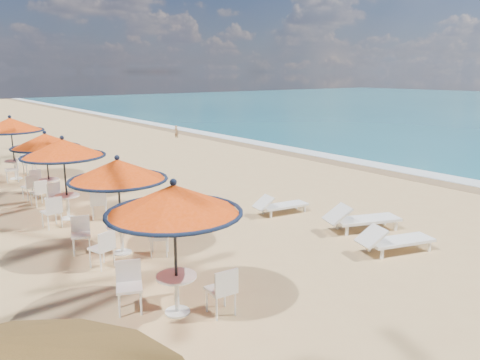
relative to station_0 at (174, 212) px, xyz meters
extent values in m
plane|color=tan|center=(5.45, -0.30, -1.96)|extent=(160.00, 160.00, 0.00)
cube|color=white|center=(14.75, 9.70, -1.96)|extent=(1.20, 140.00, 0.04)
cube|color=olive|center=(13.85, 9.70, -1.96)|extent=(1.40, 140.00, 0.02)
cylinder|color=black|center=(0.00, 0.00, -0.73)|extent=(0.05, 0.05, 2.47)
cone|color=#E84814|center=(0.00, 0.00, 0.24)|extent=(2.47, 2.47, 0.54)
torus|color=black|center=(0.00, 0.00, -0.01)|extent=(2.47, 2.47, 0.08)
sphere|color=black|center=(0.00, 0.00, 0.55)|extent=(0.13, 0.13, 0.13)
cylinder|color=white|center=(0.00, 0.00, -1.23)|extent=(0.75, 0.75, 0.04)
cylinder|color=white|center=(0.00, 0.00, -1.59)|extent=(0.09, 0.09, 0.75)
cylinder|color=black|center=(0.41, 3.40, -0.78)|extent=(0.05, 0.05, 2.37)
cone|color=#E84814|center=(0.41, 3.40, 0.15)|extent=(2.37, 2.37, 0.52)
torus|color=black|center=(0.41, 3.40, -0.09)|extent=(2.37, 2.37, 0.07)
sphere|color=black|center=(0.41, 3.40, 0.45)|extent=(0.12, 0.12, 0.12)
cylinder|color=white|center=(0.41, 3.40, -1.26)|extent=(0.72, 0.72, 0.04)
cylinder|color=white|center=(0.41, 3.40, -1.60)|extent=(0.08, 0.08, 0.72)
cylinder|color=black|center=(0.26, 7.04, -0.73)|extent=(0.05, 0.05, 2.46)
cone|color=#E84814|center=(0.26, 7.04, 0.23)|extent=(2.46, 2.46, 0.53)
torus|color=black|center=(0.26, 7.04, -0.02)|extent=(2.46, 2.46, 0.07)
sphere|color=black|center=(0.26, 7.04, 0.54)|extent=(0.13, 0.13, 0.13)
cylinder|color=white|center=(0.26, 7.04, -1.23)|extent=(0.75, 0.75, 0.04)
cylinder|color=white|center=(0.26, 7.04, -1.59)|extent=(0.09, 0.09, 0.75)
cylinder|color=black|center=(0.50, 9.78, -0.80)|extent=(0.05, 0.05, 2.33)
cone|color=#E84814|center=(0.50, 9.78, 0.11)|extent=(2.33, 2.33, 0.51)
torus|color=black|center=(0.50, 9.78, -0.12)|extent=(2.33, 2.33, 0.07)
sphere|color=black|center=(0.50, 9.78, 0.40)|extent=(0.12, 0.12, 0.12)
cylinder|color=white|center=(0.50, 9.78, -1.27)|extent=(0.71, 0.71, 0.04)
cylinder|color=white|center=(0.50, 9.78, -1.61)|extent=(0.08, 0.08, 0.71)
cylinder|color=black|center=(0.29, 13.92, -0.68)|extent=(0.06, 0.06, 2.56)
cone|color=#E84814|center=(0.29, 13.92, 0.32)|extent=(2.56, 2.56, 0.56)
torus|color=black|center=(0.29, 13.92, 0.07)|extent=(2.56, 2.56, 0.08)
sphere|color=black|center=(0.29, 13.92, 0.65)|extent=(0.13, 0.13, 0.13)
cylinder|color=white|center=(0.29, 13.92, -1.20)|extent=(0.78, 0.78, 0.04)
cylinder|color=white|center=(0.29, 13.92, -1.57)|extent=(0.09, 0.09, 0.78)
cube|color=white|center=(5.97, -0.73, -1.68)|extent=(1.83, 1.12, 0.07)
cube|color=white|center=(5.15, -0.47, -1.46)|extent=(0.74, 0.77, 0.43)
cube|color=white|center=(5.97, -0.73, -1.84)|extent=(0.06, 0.06, 0.24)
cube|color=white|center=(6.65, 0.81, -1.65)|extent=(2.00, 1.33, 0.08)
cube|color=white|center=(5.78, 1.16, -1.41)|extent=(0.83, 0.87, 0.47)
cube|color=white|center=(6.65, 0.81, -1.83)|extent=(0.07, 0.07, 0.26)
cube|color=white|center=(5.89, 3.44, -1.71)|extent=(1.61, 0.80, 0.06)
cube|color=white|center=(5.13, 3.56, -1.51)|extent=(0.60, 0.64, 0.38)
cube|color=white|center=(5.89, 3.44, -1.85)|extent=(0.05, 0.05, 0.22)
imported|color=#8C6847|center=(11.93, 20.70, -1.51)|extent=(0.32, 0.38, 0.90)
camera|label=1|loc=(-3.92, -7.03, 2.43)|focal=35.00mm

